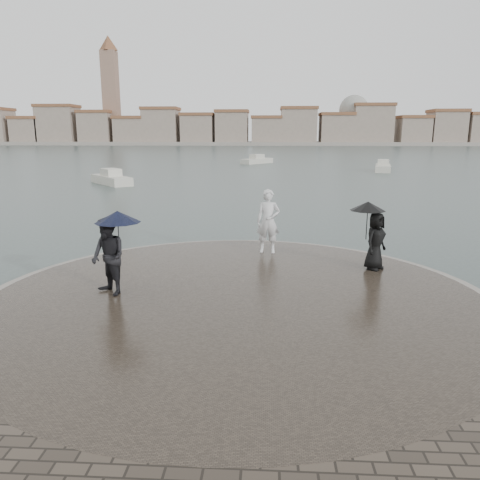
{
  "coord_description": "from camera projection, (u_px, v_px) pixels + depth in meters",
  "views": [
    {
      "loc": [
        0.71,
        -7.16,
        4.2
      ],
      "look_at": [
        0.0,
        4.8,
        1.45
      ],
      "focal_mm": 35.0,
      "sensor_mm": 36.0,
      "label": 1
    }
  ],
  "objects": [
    {
      "name": "visitor_right",
      "position": [
        373.0,
        232.0,
        13.3
      ],
      "size": [
        1.22,
        1.08,
        1.95
      ],
      "color": "black",
      "rests_on": "quay_tip"
    },
    {
      "name": "statue",
      "position": [
        268.0,
        221.0,
        15.19
      ],
      "size": [
        0.81,
        0.58,
        2.07
      ],
      "primitive_type": "imported",
      "rotation": [
        0.0,
        0.0,
        -0.12
      ],
      "color": "silver",
      "rests_on": "quay_tip"
    },
    {
      "name": "visitor_left",
      "position": [
        110.0,
        248.0,
        11.18
      ],
      "size": [
        1.38,
        1.22,
        2.04
      ],
      "color": "black",
      "rests_on": "quay_tip"
    },
    {
      "name": "ground",
      "position": [
        223.0,
        386.0,
        7.95
      ],
      "size": [
        400.0,
        400.0,
        0.0
      ],
      "primitive_type": "plane",
      "color": "#2B3835",
      "rests_on": "ground"
    },
    {
      "name": "far_skyline",
      "position": [
        249.0,
        129.0,
        163.42
      ],
      "size": [
        260.0,
        20.0,
        37.0
      ],
      "color": "gray",
      "rests_on": "ground"
    },
    {
      "name": "quay_tip",
      "position": [
        237.0,
        303.0,
        11.31
      ],
      "size": [
        11.9,
        11.9,
        0.36
      ],
      "primitive_type": "cylinder",
      "color": "#2D261E",
      "rests_on": "ground"
    },
    {
      "name": "kerb_ring",
      "position": [
        237.0,
        304.0,
        11.32
      ],
      "size": [
        12.5,
        12.5,
        0.32
      ],
      "primitive_type": "cylinder",
      "color": "gray",
      "rests_on": "ground"
    },
    {
      "name": "boats",
      "position": [
        263.0,
        168.0,
        52.46
      ],
      "size": [
        29.78,
        33.17,
        1.5
      ],
      "color": "beige",
      "rests_on": "ground"
    }
  ]
}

